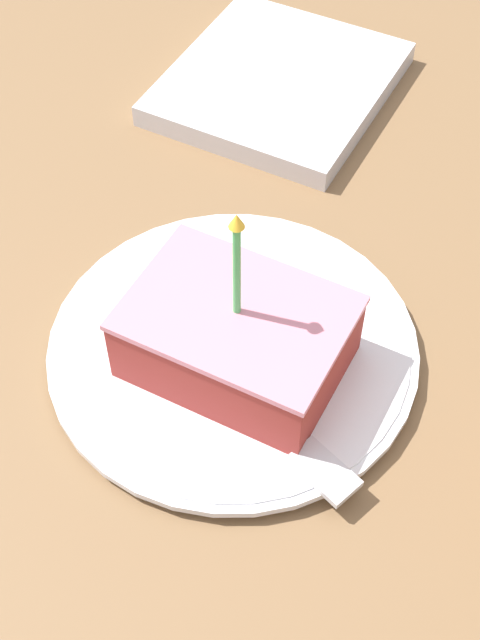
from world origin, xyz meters
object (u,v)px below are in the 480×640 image
Objects in this scene: plate at (240,350)px; cake_slice at (237,336)px; marble_board at (279,83)px; fork at (263,416)px.

cake_slice is (0.01, 0.00, 0.03)m from plate.
marble_board is at bearing -159.04° from plate.
marble_board is at bearing -159.09° from cake_slice.
cake_slice is at bearing 19.80° from plate.
plate is at bearing -138.16° from fork.
plate is 1.82× the size of cake_slice.
fork is 0.36m from marble_board.
fork is (0.03, 0.04, -0.03)m from cake_slice.
fork is at bearing 41.84° from plate.
fork is (0.05, 0.04, 0.01)m from plate.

